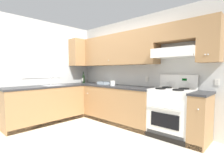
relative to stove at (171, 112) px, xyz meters
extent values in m
plane|color=beige|center=(-1.39, -1.25, -0.48)|extent=(7.04, 7.04, 0.00)
cube|color=silver|center=(-0.93, 0.37, 0.80)|extent=(4.68, 0.12, 2.55)
cube|color=#A87A4C|center=(-1.64, 0.13, 1.32)|extent=(2.47, 0.34, 0.76)
cube|color=#A87A4C|center=(0.58, 0.13, 1.32)|extent=(0.36, 0.34, 0.76)
cube|color=#A87A4C|center=(0.00, 0.13, 1.53)|extent=(0.80, 0.34, 0.34)
cube|color=white|center=(0.00, 0.09, 1.14)|extent=(0.80, 0.46, 0.17)
cube|color=white|center=(0.00, -0.13, 1.07)|extent=(0.80, 0.03, 0.04)
sphere|color=silver|center=(-1.64, -0.05, 1.06)|extent=(0.02, 0.02, 0.02)
sphere|color=silver|center=(0.60, -0.05, 1.06)|extent=(0.02, 0.02, 0.02)
sphere|color=silver|center=(0.56, -0.05, 1.06)|extent=(0.02, 0.02, 0.02)
cube|color=silver|center=(-0.73, 0.29, 0.60)|extent=(0.08, 0.01, 0.12)
cube|color=silver|center=(-0.73, 0.29, 0.62)|extent=(0.03, 0.00, 0.03)
cube|color=silver|center=(-0.73, 0.29, 0.58)|extent=(0.03, 0.00, 0.03)
cube|color=silver|center=(0.68, 0.29, 0.60)|extent=(0.08, 0.01, 0.12)
cube|color=silver|center=(0.68, 0.29, 0.62)|extent=(0.03, 0.00, 0.03)
cube|color=silver|center=(0.68, 0.29, 0.58)|extent=(0.03, 0.00, 0.03)
cube|color=silver|center=(-3.01, -1.15, 0.80)|extent=(0.12, 4.00, 2.55)
cube|color=white|center=(-2.96, -1.16, 1.07)|extent=(0.04, 1.00, 0.92)
cube|color=white|center=(-2.94, -1.16, 1.07)|extent=(0.01, 0.90, 0.82)
cube|color=white|center=(-2.93, -1.16, 1.07)|extent=(0.01, 0.90, 0.02)
cube|color=#A87A4C|center=(-2.77, -0.05, 1.32)|extent=(0.34, 0.64, 0.76)
cube|color=#A87A4C|center=(-1.65, -0.01, -0.04)|extent=(2.54, 0.61, 0.87)
cube|color=#2D2D30|center=(-1.65, -0.01, 0.41)|extent=(2.56, 0.63, 0.04)
cube|color=#A87A4C|center=(0.52, -0.01, -0.04)|extent=(0.27, 0.61, 0.87)
cube|color=#2D2D30|center=(0.52, -0.01, 0.41)|extent=(0.30, 0.63, 0.04)
cube|color=black|center=(-1.13, -0.28, -0.43)|extent=(3.54, 0.06, 0.09)
sphere|color=silver|center=(-2.16, -0.33, 0.20)|extent=(0.03, 0.03, 0.03)
sphere|color=silver|center=(0.56, -0.33, 0.20)|extent=(0.03, 0.03, 0.03)
cube|color=#A87A4C|center=(-2.64, -1.26, -0.04)|extent=(0.61, 1.89, 0.87)
cube|color=#2D2D30|center=(-2.64, -1.26, 0.41)|extent=(0.63, 1.91, 0.04)
cube|color=black|center=(-2.36, -1.26, -0.43)|extent=(0.06, 1.85, 0.09)
cube|color=#999B9E|center=(-2.64, -1.02, 0.43)|extent=(0.40, 0.48, 0.01)
cube|color=#28282B|center=(-2.64, -1.02, 0.36)|extent=(0.34, 0.42, 0.14)
cylinder|color=silver|center=(-2.80, -1.02, 0.54)|extent=(0.03, 0.03, 0.22)
cylinder|color=silver|center=(-2.72, -1.02, 0.64)|extent=(0.16, 0.02, 0.02)
cube|color=white|center=(0.00, 0.00, -0.02)|extent=(0.76, 0.58, 0.91)
cube|color=black|center=(0.00, -0.30, -0.10)|extent=(0.53, 0.01, 0.26)
cylinder|color=silver|center=(0.00, -0.32, 0.14)|extent=(0.65, 0.02, 0.02)
cube|color=#333333|center=(0.00, -0.30, -0.38)|extent=(0.70, 0.01, 0.11)
cube|color=white|center=(0.00, 0.00, 0.44)|extent=(0.76, 0.58, 0.02)
cube|color=white|center=(0.00, 0.27, 0.58)|extent=(0.76, 0.04, 0.29)
cube|color=#053F0C|center=(0.13, 0.25, 0.63)|extent=(0.09, 0.01, 0.04)
cylinder|color=black|center=(-0.17, -0.14, 0.46)|extent=(0.19, 0.19, 0.02)
cylinder|color=black|center=(-0.17, -0.14, 0.45)|extent=(0.07, 0.07, 0.01)
cylinder|color=black|center=(0.17, -0.14, 0.46)|extent=(0.19, 0.19, 0.02)
cylinder|color=black|center=(0.17, -0.14, 0.45)|extent=(0.07, 0.07, 0.01)
cylinder|color=black|center=(-0.17, 0.14, 0.46)|extent=(0.19, 0.19, 0.02)
cylinder|color=black|center=(-0.17, 0.14, 0.45)|extent=(0.07, 0.07, 0.01)
cylinder|color=black|center=(0.17, 0.14, 0.46)|extent=(0.19, 0.19, 0.02)
cylinder|color=black|center=(0.17, 0.14, 0.45)|extent=(0.07, 0.07, 0.01)
cylinder|color=white|center=(-0.21, 0.25, 0.55)|extent=(0.04, 0.02, 0.04)
cylinder|color=white|center=(-0.07, 0.25, 0.55)|extent=(0.04, 0.02, 0.04)
cylinder|color=white|center=(0.07, 0.25, 0.55)|extent=(0.04, 0.02, 0.04)
cylinder|color=white|center=(0.21, 0.25, 0.55)|extent=(0.04, 0.02, 0.04)
cylinder|color=black|center=(-2.71, -0.03, 0.54)|extent=(0.08, 0.08, 0.22)
cone|color=black|center=(-2.71, -0.03, 0.67)|extent=(0.08, 0.08, 0.04)
cylinder|color=black|center=(-2.71, -0.03, 0.73)|extent=(0.03, 0.03, 0.09)
cylinder|color=black|center=(-2.71, -0.03, 0.76)|extent=(0.03, 0.03, 0.02)
cube|color=silver|center=(-2.71, -0.07, 0.54)|extent=(0.07, 0.00, 0.10)
cube|color=#9EADB7|center=(-1.93, 0.08, 0.44)|extent=(0.23, 0.21, 0.02)
cube|color=#9EADB7|center=(-1.93, -0.05, 0.47)|extent=(0.29, 0.01, 0.07)
cube|color=#9EADB7|center=(-1.93, 0.21, 0.47)|extent=(0.29, 0.01, 0.07)
cube|color=#9EADB7|center=(-2.07, 0.08, 0.47)|extent=(0.01, 0.24, 0.07)
cube|color=#9EADB7|center=(-1.80, 0.08, 0.47)|extent=(0.01, 0.24, 0.07)
cylinder|color=white|center=(-1.49, -0.07, 0.49)|extent=(0.12, 0.12, 0.12)
cylinder|color=#9E7A51|center=(-1.49, -0.07, 0.55)|extent=(0.04, 0.04, 0.01)
camera|label=1|loc=(1.33, -3.12, 0.80)|focal=26.97mm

